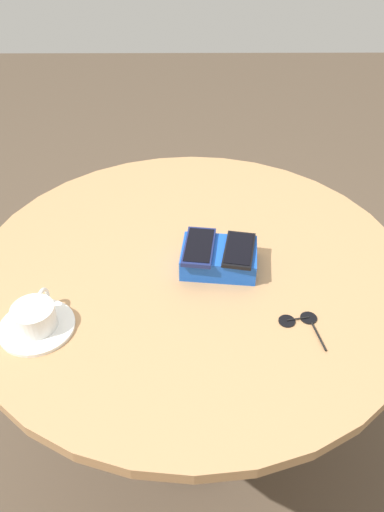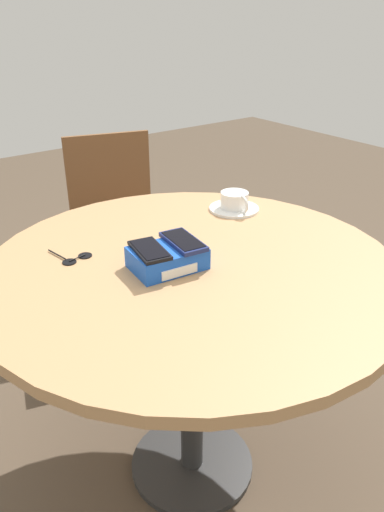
{
  "view_description": "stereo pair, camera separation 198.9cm",
  "coord_description": "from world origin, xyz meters",
  "px_view_note": "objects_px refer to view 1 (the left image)",
  "views": [
    {
      "loc": [
        0.01,
        0.94,
        1.54
      ],
      "look_at": [
        0.0,
        0.0,
        0.76
      ],
      "focal_mm": 35.0,
      "sensor_mm": 36.0,
      "label": 1
    },
    {
      "loc": [
        -0.68,
        -0.91,
        1.34
      ],
      "look_at": [
        0.0,
        0.0,
        0.76
      ],
      "focal_mm": 35.0,
      "sensor_mm": 36.0,
      "label": 2
    }
  ],
  "objects_px": {
    "phone_black": "(239,250)",
    "phone_navy": "(199,247)",
    "sunglasses": "(300,322)",
    "phone_box": "(219,258)",
    "round_table": "(192,291)",
    "coffee_cup": "(35,316)",
    "saucer": "(37,327)"
  },
  "relations": [
    {
      "from": "phone_black",
      "to": "phone_navy",
      "type": "relative_size",
      "value": 0.95
    },
    {
      "from": "sunglasses",
      "to": "phone_navy",
      "type": "bearing_deg",
      "value": -40.96
    },
    {
      "from": "phone_box",
      "to": "phone_black",
      "type": "height_order",
      "value": "phone_black"
    },
    {
      "from": "phone_box",
      "to": "sunglasses",
      "type": "xyz_separation_m",
      "value": [
        -0.17,
        0.19,
        -0.03
      ]
    },
    {
      "from": "round_table",
      "to": "phone_box",
      "type": "bearing_deg",
      "value": 165.65
    },
    {
      "from": "round_table",
      "to": "phone_box",
      "type": "height_order",
      "value": "phone_box"
    },
    {
      "from": "round_table",
      "to": "coffee_cup",
      "type": "height_order",
      "value": "coffee_cup"
    },
    {
      "from": "round_table",
      "to": "saucer",
      "type": "height_order",
      "value": "saucer"
    },
    {
      "from": "phone_box",
      "to": "phone_black",
      "type": "bearing_deg",
      "value": 169.2
    },
    {
      "from": "saucer",
      "to": "coffee_cup",
      "type": "xyz_separation_m",
      "value": [
        -0.0,
        -0.0,
        0.03
      ]
    },
    {
      "from": "phone_black",
      "to": "saucer",
      "type": "relative_size",
      "value": 0.88
    },
    {
      "from": "coffee_cup",
      "to": "phone_box",
      "type": "bearing_deg",
      "value": -153.7
    },
    {
      "from": "round_table",
      "to": "saucer",
      "type": "distance_m",
      "value": 0.41
    },
    {
      "from": "phone_black",
      "to": "sunglasses",
      "type": "height_order",
      "value": "phone_black"
    },
    {
      "from": "phone_navy",
      "to": "sunglasses",
      "type": "xyz_separation_m",
      "value": [
        -0.22,
        0.19,
        -0.06
      ]
    },
    {
      "from": "round_table",
      "to": "phone_black",
      "type": "xyz_separation_m",
      "value": [
        -0.11,
        0.03,
        0.16
      ]
    },
    {
      "from": "phone_navy",
      "to": "coffee_cup",
      "type": "bearing_deg",
      "value": 29.59
    },
    {
      "from": "phone_black",
      "to": "phone_navy",
      "type": "xyz_separation_m",
      "value": [
        0.09,
        -0.01,
        0.0
      ]
    },
    {
      "from": "phone_box",
      "to": "saucer",
      "type": "height_order",
      "value": "phone_box"
    },
    {
      "from": "phone_black",
      "to": "saucer",
      "type": "distance_m",
      "value": 0.49
    },
    {
      "from": "sunglasses",
      "to": "coffee_cup",
      "type": "bearing_deg",
      "value": 1.01
    },
    {
      "from": "coffee_cup",
      "to": "sunglasses",
      "type": "xyz_separation_m",
      "value": [
        -0.56,
        -0.01,
        -0.03
      ]
    },
    {
      "from": "sunglasses",
      "to": "phone_box",
      "type": "bearing_deg",
      "value": -47.9
    },
    {
      "from": "round_table",
      "to": "sunglasses",
      "type": "xyz_separation_m",
      "value": [
        -0.23,
        0.2,
        0.1
      ]
    },
    {
      "from": "phone_navy",
      "to": "phone_box",
      "type": "bearing_deg",
      "value": 177.91
    },
    {
      "from": "phone_box",
      "to": "phone_navy",
      "type": "xyz_separation_m",
      "value": [
        0.05,
        -0.0,
        0.03
      ]
    },
    {
      "from": "round_table",
      "to": "phone_navy",
      "type": "xyz_separation_m",
      "value": [
        -0.02,
        0.01,
        0.16
      ]
    },
    {
      "from": "phone_navy",
      "to": "coffee_cup",
      "type": "xyz_separation_m",
      "value": [
        0.35,
        0.2,
        -0.03
      ]
    },
    {
      "from": "phone_box",
      "to": "sunglasses",
      "type": "height_order",
      "value": "phone_box"
    },
    {
      "from": "saucer",
      "to": "sunglasses",
      "type": "relative_size",
      "value": 1.44
    },
    {
      "from": "phone_navy",
      "to": "sunglasses",
      "type": "distance_m",
      "value": 0.29
    },
    {
      "from": "phone_black",
      "to": "coffee_cup",
      "type": "distance_m",
      "value": 0.48
    }
  ]
}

